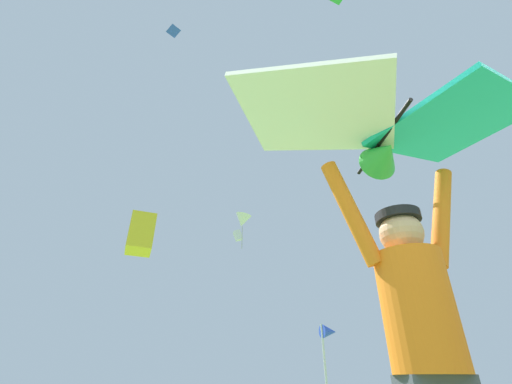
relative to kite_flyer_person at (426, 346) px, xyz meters
name	(u,v)px	position (x,y,z in m)	size (l,w,h in m)	color
kite_flyer_person	(426,346)	(0.00, 0.00, 0.00)	(0.81, 0.40, 1.92)	#424751
held_stunt_kite	(386,127)	(-0.02, -0.08, 1.23)	(1.96, 1.21, 0.42)	black
distant_kite_white_mid_left	(238,235)	(7.42, 30.68, 13.05)	(0.96, 0.66, 1.19)	white
distant_kite_yellow_mid_right	(141,234)	(-1.54, 8.89, 3.76)	(0.76, 0.85, 1.23)	yellow
distant_kite_blue_low_right	(173,31)	(-1.64, 7.98, 12.04)	(0.52, 0.51, 0.20)	blue
distant_kite_white_overhead_distant	(242,221)	(3.90, 16.79, 8.33)	(1.46, 1.51, 2.29)	white
marker_flag	(329,338)	(1.98, 4.38, 0.52)	(0.30, 0.24, 1.68)	silver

